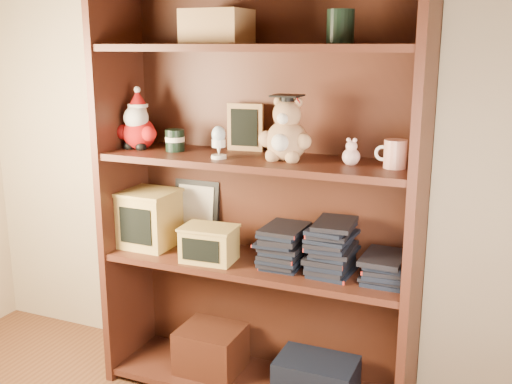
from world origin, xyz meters
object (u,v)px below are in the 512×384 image
treats_box (149,218)px  bookcase (261,200)px  teacher_mug (395,154)px  grad_teddy_bear (286,135)px

treats_box → bookcase: bearing=6.3°
teacher_mug → treats_box: teacher_mug is taller
bookcase → teacher_mug: 0.55m
bookcase → grad_teddy_bear: 0.29m
grad_teddy_bear → treats_box: (-0.59, 0.01, -0.37)m
bookcase → treats_box: (-0.47, -0.05, -0.11)m
treats_box → grad_teddy_bear: bearing=-0.6°
bookcase → treats_box: size_ratio=7.02×
teacher_mug → bookcase: bearing=174.2°
grad_teddy_bear → treats_box: 0.70m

